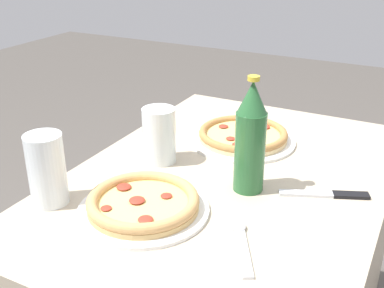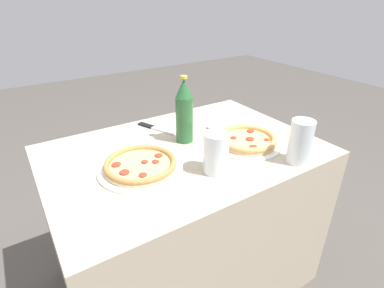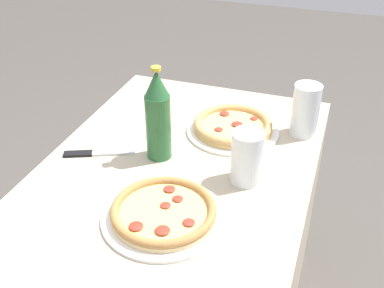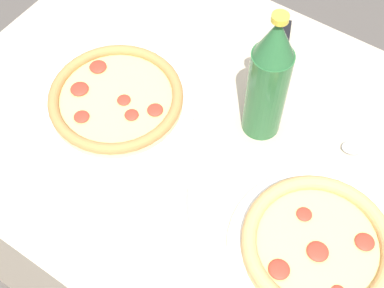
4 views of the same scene
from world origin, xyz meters
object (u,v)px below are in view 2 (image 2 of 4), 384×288
pizza_salami (247,140)px  pizza_veggie (140,165)px  glass_cola (300,144)px  knife (154,128)px  spoon (215,123)px  glass_lemonade (216,155)px  beer_bottle (184,111)px

pizza_salami → pizza_veggie: bearing=173.4°
glass_cola → knife: (-0.30, 0.53, -0.07)m
pizza_salami → glass_cola: 0.22m
pizza_veggie → glass_cola: (0.50, -0.25, 0.05)m
pizza_veggie → spoon: bearing=21.6°
glass_lemonade → beer_bottle: size_ratio=0.53×
beer_bottle → pizza_veggie: bearing=-155.6°
pizza_veggie → knife: size_ratio=1.52×
pizza_veggie → glass_lemonade: 0.26m
glass_lemonade → spoon: bearing=53.9°
pizza_salami → pizza_veggie: (-0.43, 0.05, -0.00)m
glass_lemonade → knife: bearing=92.6°
beer_bottle → knife: 0.22m
glass_cola → glass_lemonade: 0.30m
pizza_salami → glass_lemonade: (-0.23, -0.09, 0.05)m
glass_lemonade → knife: size_ratio=0.74×
glass_lemonade → knife: glass_lemonade is taller
pizza_salami → glass_lemonade: glass_lemonade is taller
pizza_veggie → spoon: size_ratio=1.81×
pizza_veggie → beer_bottle: size_ratio=1.09×
glass_lemonade → beer_bottle: 0.26m
pizza_veggie → knife: pizza_veggie is taller
pizza_salami → spoon: pizza_salami is taller
glass_cola → spoon: size_ratio=0.98×
pizza_salami → glass_cola: bearing=-73.3°
knife → glass_lemonade: bearing=-87.4°
pizza_salami → pizza_veggie: 0.44m
pizza_veggie → pizza_salami: bearing=-6.6°
glass_cola → knife: bearing=119.8°
glass_lemonade → spoon: 0.40m
pizza_veggie → knife: bearing=55.9°
beer_bottle → knife: bearing=107.0°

